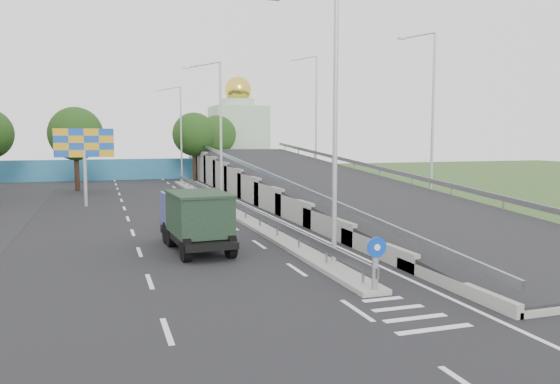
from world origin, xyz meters
name	(u,v)px	position (x,y,z in m)	size (l,w,h in m)	color
ground	(413,318)	(0.00, 0.00, 0.00)	(160.00, 160.00, 0.00)	#2D4C1E
road_surface	(189,219)	(-3.00, 20.00, 0.00)	(26.00, 90.00, 0.04)	black
median	(223,207)	(0.00, 24.00, 0.10)	(1.00, 44.00, 0.20)	gray
overpass_ramp	(324,180)	(7.50, 24.00, 1.75)	(10.00, 50.00, 3.50)	gray
median_guardrail	(223,198)	(0.00, 24.00, 0.75)	(0.09, 44.00, 0.71)	gray
sign_bollard	(376,263)	(0.00, 2.17, 1.03)	(0.64, 0.23, 1.67)	black
lamp_post_near	(331,112)	(0.11, 6.00, 5.81)	(2.74, 0.18, 10.08)	#B2B5B7
lamp_post_mid	(218,124)	(0.11, 26.00, 5.81)	(2.74, 0.18, 10.08)	#B2B5B7
lamp_post_far	(179,128)	(0.11, 46.00, 5.81)	(2.74, 0.18, 10.08)	#B2B5B7
blue_wall	(137,169)	(-4.00, 52.00, 1.20)	(30.00, 0.50, 2.40)	teal
church	(238,134)	(10.00, 60.00, 5.31)	(7.00, 7.00, 13.80)	#B2CCAD
billboard	(84,147)	(-9.00, 28.00, 4.19)	(4.00, 0.24, 5.50)	#B2B5B7
tree_left_mid	(75,134)	(-10.00, 40.00, 5.18)	(4.80, 4.80, 7.60)	black
tree_median_far	(194,134)	(2.00, 48.00, 5.18)	(4.80, 4.80, 7.60)	black
tree_ramp_far	(217,135)	(6.00, 55.00, 5.18)	(4.80, 4.80, 7.60)	black
dump_truck	(195,217)	(-4.10, 10.96, 1.43)	(2.52, 5.97, 2.58)	black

